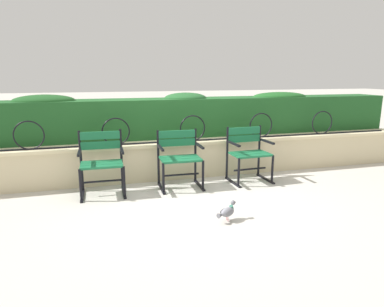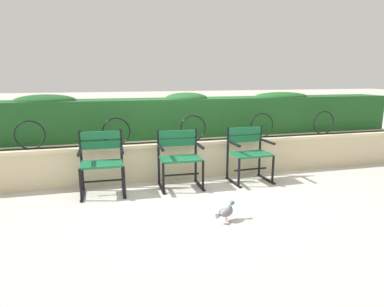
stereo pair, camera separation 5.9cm
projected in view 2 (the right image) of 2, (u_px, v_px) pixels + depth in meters
ground_plane at (194, 193)px, 4.89m from camera, size 60.00×60.00×0.00m
stone_wall at (180, 159)px, 5.63m from camera, size 8.40×0.41×0.59m
iron_arch_fence at (160, 132)px, 5.37m from camera, size 7.84×0.02×0.42m
hedge_row at (173, 116)px, 5.96m from camera, size 8.23×0.64×0.75m
park_chair_left at (102, 161)px, 4.81m from camera, size 0.61×0.53×0.88m
park_chair_centre at (180, 156)px, 5.11m from camera, size 0.63×0.54×0.84m
park_chair_right at (249, 152)px, 5.39m from camera, size 0.63×0.55×0.84m
pigeon_near_chairs at (226, 212)px, 3.94m from camera, size 0.27×0.18×0.22m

